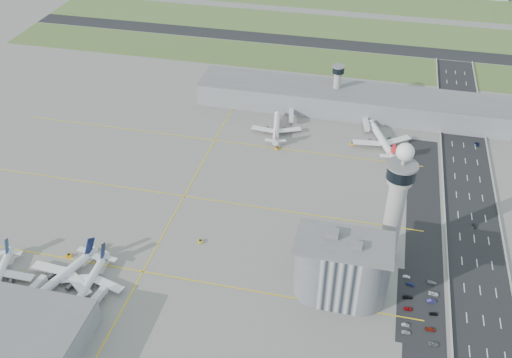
% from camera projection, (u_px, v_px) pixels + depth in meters
% --- Properties ---
extents(ground, '(1000.00, 1000.00, 0.00)m').
position_uv_depth(ground, '(240.00, 243.00, 286.54)').
color(ground, gray).
extents(grass_strip_0, '(480.00, 50.00, 0.08)m').
position_uv_depth(grass_strip_0, '(285.00, 58.00, 467.17)').
color(grass_strip_0, '#556E34').
rests_on(grass_strip_0, ground).
extents(grass_strip_1, '(480.00, 60.00, 0.08)m').
position_uv_depth(grass_strip_1, '(300.00, 25.00, 526.17)').
color(grass_strip_1, '#4B6B32').
rests_on(grass_strip_1, ground).
extents(runway, '(480.00, 22.00, 0.10)m').
position_uv_depth(runway, '(293.00, 40.00, 496.27)').
color(runway, black).
rests_on(runway, ground).
extents(highway, '(28.00, 500.00, 0.10)m').
position_uv_depth(highway, '(479.00, 281.00, 265.40)').
color(highway, black).
rests_on(highway, ground).
extents(barrier_left, '(0.60, 500.00, 1.20)m').
position_uv_depth(barrier_left, '(448.00, 275.00, 267.65)').
color(barrier_left, '#9E9E99').
rests_on(barrier_left, ground).
extents(barrier_right, '(0.60, 500.00, 1.20)m').
position_uv_depth(barrier_right, '(511.00, 285.00, 262.51)').
color(barrier_right, '#9E9E99').
rests_on(barrier_right, ground).
extents(landside_road, '(18.00, 260.00, 0.08)m').
position_uv_depth(landside_road, '(424.00, 287.00, 262.13)').
color(landside_road, black).
rests_on(landside_road, ground).
extents(parking_lot, '(20.00, 44.00, 0.10)m').
position_uv_depth(parking_lot, '(420.00, 306.00, 253.05)').
color(parking_lot, black).
rests_on(parking_lot, ground).
extents(taxiway_line_h_0, '(260.00, 0.60, 0.01)m').
position_uv_depth(taxiway_line_h_0, '(143.00, 272.00, 270.28)').
color(taxiway_line_h_0, yellow).
rests_on(taxiway_line_h_0, ground).
extents(taxiway_line_h_1, '(260.00, 0.60, 0.01)m').
position_uv_depth(taxiway_line_h_1, '(184.00, 196.00, 317.48)').
color(taxiway_line_h_1, yellow).
rests_on(taxiway_line_h_1, ground).
extents(taxiway_line_h_2, '(260.00, 0.60, 0.01)m').
position_uv_depth(taxiway_line_h_2, '(215.00, 140.00, 364.67)').
color(taxiway_line_h_2, yellow).
rests_on(taxiway_line_h_2, ground).
extents(taxiway_line_v, '(0.60, 260.00, 0.01)m').
position_uv_depth(taxiway_line_v, '(184.00, 196.00, 317.48)').
color(taxiway_line_v, yellow).
rests_on(taxiway_line_v, ground).
extents(control_tower, '(14.00, 14.00, 64.50)m').
position_uv_depth(control_tower, '(397.00, 199.00, 258.96)').
color(control_tower, '#ADAAA5').
rests_on(control_tower, ground).
extents(secondary_tower, '(8.60, 8.60, 31.90)m').
position_uv_depth(secondary_tower, '(337.00, 84.00, 387.94)').
color(secondary_tower, '#ADAAA5').
rests_on(secondary_tower, ground).
extents(admin_building, '(42.00, 24.00, 33.50)m').
position_uv_depth(admin_building, '(342.00, 269.00, 250.67)').
color(admin_building, '#B2B2B7').
rests_on(admin_building, ground).
extents(terminal_pier, '(210.00, 32.00, 15.80)m').
position_uv_depth(terminal_pier, '(350.00, 101.00, 390.96)').
color(terminal_pier, gray).
rests_on(terminal_pier, ground).
extents(airplane_near_b, '(49.32, 53.26, 12.15)m').
position_uv_depth(airplane_near_b, '(60.00, 273.00, 261.16)').
color(airplane_near_b, white).
rests_on(airplane_near_b, ground).
extents(airplane_near_c, '(34.45, 40.20, 11.02)m').
position_uv_depth(airplane_near_c, '(88.00, 279.00, 258.71)').
color(airplane_near_c, white).
rests_on(airplane_near_c, ground).
extents(airplane_far_a, '(39.00, 43.78, 10.88)m').
position_uv_depth(airplane_far_a, '(276.00, 124.00, 370.12)').
color(airplane_far_a, white).
rests_on(airplane_far_a, ground).
extents(airplane_far_b, '(52.55, 56.28, 12.65)m').
position_uv_depth(airplane_far_b, '(382.00, 135.00, 357.53)').
color(airplane_far_b, white).
rests_on(airplane_far_b, ground).
extents(jet_bridge_near_1, '(5.39, 14.31, 5.70)m').
position_uv_depth(jet_bridge_near_1, '(24.00, 300.00, 252.11)').
color(jet_bridge_near_1, silver).
rests_on(jet_bridge_near_1, ground).
extents(jet_bridge_near_2, '(5.39, 14.31, 5.70)m').
position_uv_depth(jet_bridge_near_2, '(87.00, 312.00, 246.60)').
color(jet_bridge_near_2, silver).
rests_on(jet_bridge_near_2, ground).
extents(jet_bridge_far_0, '(5.39, 14.31, 5.70)m').
position_uv_depth(jet_bridge_far_0, '(291.00, 112.00, 388.32)').
color(jet_bridge_far_0, silver).
rests_on(jet_bridge_far_0, ground).
extents(jet_bridge_far_1, '(5.39, 14.31, 5.70)m').
position_uv_depth(jet_bridge_far_1, '(365.00, 121.00, 379.15)').
color(jet_bridge_far_1, silver).
rests_on(jet_bridge_far_1, ground).
extents(tug_0, '(4.21, 4.36, 2.10)m').
position_uv_depth(tug_0, '(24.00, 275.00, 267.13)').
color(tug_0, orange).
rests_on(tug_0, ground).
extents(tug_1, '(3.23, 2.71, 1.60)m').
position_uv_depth(tug_1, '(69.00, 255.00, 278.22)').
color(tug_1, '#FD9908').
rests_on(tug_1, ground).
extents(tug_2, '(2.47, 3.33, 1.80)m').
position_uv_depth(tug_2, '(103.00, 246.00, 283.35)').
color(tug_2, yellow).
rests_on(tug_2, ground).
extents(tug_3, '(3.10, 3.30, 1.58)m').
position_uv_depth(tug_3, '(200.00, 241.00, 286.46)').
color(tug_3, gold).
rests_on(tug_3, ground).
extents(tug_4, '(2.74, 3.28, 1.63)m').
position_uv_depth(tug_4, '(277.00, 148.00, 355.84)').
color(tug_4, orange).
rests_on(tug_4, ground).
extents(tug_5, '(3.23, 2.69, 1.61)m').
position_uv_depth(tug_5, '(352.00, 144.00, 359.80)').
color(tug_5, '#F8AC1A').
rests_on(tug_5, ground).
extents(car_lot_0, '(3.88, 1.72, 1.30)m').
position_uv_depth(car_lot_0, '(406.00, 332.00, 240.83)').
color(car_lot_0, '#B5B3C0').
rests_on(car_lot_0, ground).
extents(car_lot_1, '(3.52, 1.41, 1.14)m').
position_uv_depth(car_lot_1, '(406.00, 325.00, 243.96)').
color(car_lot_1, '#9A9FA3').
rests_on(car_lot_1, ground).
extents(car_lot_2, '(4.03, 2.07, 1.09)m').
position_uv_depth(car_lot_2, '(408.00, 309.00, 251.21)').
color(car_lot_2, '#A20D10').
rests_on(car_lot_2, ground).
extents(car_lot_3, '(4.56, 2.47, 1.26)m').
position_uv_depth(car_lot_3, '(408.00, 297.00, 256.65)').
color(car_lot_3, black).
rests_on(car_lot_3, ground).
extents(car_lot_4, '(4.08, 2.20, 1.32)m').
position_uv_depth(car_lot_4, '(411.00, 284.00, 262.89)').
color(car_lot_4, navy).
rests_on(car_lot_4, ground).
extents(car_lot_5, '(3.39, 1.19, 1.12)m').
position_uv_depth(car_lot_5, '(406.00, 277.00, 266.90)').
color(car_lot_5, silver).
rests_on(car_lot_5, ground).
extents(car_lot_6, '(4.30, 2.26, 1.15)m').
position_uv_depth(car_lot_6, '(434.00, 344.00, 235.92)').
color(car_lot_6, slate).
rests_on(car_lot_6, ground).
extents(car_lot_7, '(4.23, 1.79, 1.22)m').
position_uv_depth(car_lot_7, '(430.00, 329.00, 242.04)').
color(car_lot_7, maroon).
rests_on(car_lot_7, ground).
extents(car_lot_8, '(3.85, 2.07, 1.25)m').
position_uv_depth(car_lot_8, '(433.00, 314.00, 248.87)').
color(car_lot_8, black).
rests_on(car_lot_8, ground).
extents(car_lot_9, '(4.18, 2.04, 1.32)m').
position_uv_depth(car_lot_9, '(432.00, 301.00, 254.69)').
color(car_lot_9, navy).
rests_on(car_lot_9, ground).
extents(car_lot_10, '(4.67, 2.36, 1.27)m').
position_uv_depth(car_lot_10, '(434.00, 294.00, 258.24)').
color(car_lot_10, silver).
rests_on(car_lot_10, ground).
extents(car_lot_11, '(4.38, 2.11, 1.23)m').
position_uv_depth(car_lot_11, '(432.00, 283.00, 263.85)').
color(car_lot_11, gray).
rests_on(car_lot_11, ground).
extents(car_hw_1, '(1.59, 3.68, 1.18)m').
position_uv_depth(car_hw_1, '(475.00, 226.00, 296.18)').
color(car_hw_1, black).
rests_on(car_hw_1, ground).
extents(car_hw_2, '(2.10, 4.46, 1.23)m').
position_uv_depth(car_hw_2, '(477.00, 144.00, 359.73)').
color(car_hw_2, '#131F51').
rests_on(car_hw_2, ground).
extents(car_hw_4, '(1.51, 3.64, 1.23)m').
position_uv_depth(car_hw_4, '(448.00, 100.00, 407.24)').
color(car_hw_4, '#9598A9').
rests_on(car_hw_4, ground).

